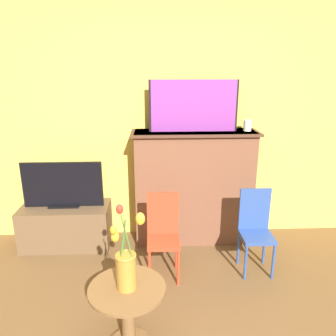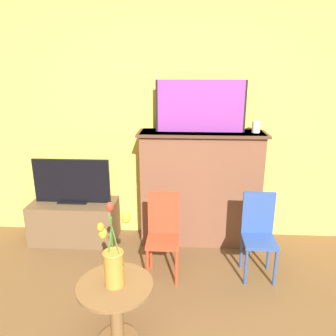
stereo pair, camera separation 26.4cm
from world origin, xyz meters
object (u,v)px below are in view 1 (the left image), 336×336
painting (194,106)px  tv_monitor (63,185)px  chair_blue (255,226)px  vase_tulips (126,264)px  chair_red (163,231)px

painting → tv_monitor: (-1.29, -0.06, -0.76)m
tv_monitor → chair_blue: bearing=-15.4°
vase_tulips → chair_red: bearing=72.2°
tv_monitor → chair_blue: 1.88m
tv_monitor → chair_red: bearing=-29.2°
chair_red → chair_blue: size_ratio=1.00×
tv_monitor → vase_tulips: (0.73, -1.33, -0.03)m
painting → chair_red: 1.21m
painting → vase_tulips: bearing=-112.1°
chair_red → vase_tulips: 0.85m
painting → chair_red: (-0.31, -0.61, -1.00)m
chair_blue → vase_tulips: vase_tulips is taller
painting → tv_monitor: size_ratio=1.09×
painting → tv_monitor: 1.50m
tv_monitor → chair_red: size_ratio=1.05×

